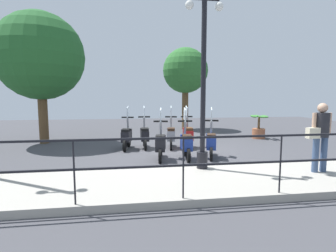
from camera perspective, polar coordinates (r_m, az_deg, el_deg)
ground_plane at (r=8.83m, az=3.42°, el=-5.90°), size 28.00×28.00×0.00m
promenade_walkway at (r=5.87m, az=9.87°, el=-11.64°), size 2.20×20.00×0.15m
fence_railing at (r=4.70m, az=14.08°, el=-5.74°), size 0.04×16.03×1.07m
lamp_post_near at (r=6.29m, az=7.67°, el=7.94°), size 0.26×0.90×4.30m
pedestrian_with_bag at (r=6.91m, az=30.26°, el=-1.15°), size 0.34×0.65×1.59m
tree_large at (r=11.76m, az=-26.09°, el=13.41°), size 3.42×3.42×5.17m
tree_distant at (r=15.18m, az=3.80°, el=11.82°), size 2.55×2.55×4.63m
potted_palm at (r=12.48m, az=19.13°, el=-0.54°), size 1.06×0.66×1.05m
scooter_near_0 at (r=8.20m, az=9.38°, el=-3.50°), size 1.20×0.54×1.54m
scooter_near_1 at (r=7.93m, az=4.00°, el=-3.77°), size 1.23×0.44×1.54m
scooter_near_2 at (r=7.83m, az=-1.65°, el=-3.89°), size 1.23×0.46×1.54m
scooter_far_0 at (r=9.71m, az=4.34°, el=-1.89°), size 1.23×0.44×1.54m
scooter_far_1 at (r=9.60m, az=0.66°, el=-1.97°), size 1.23×0.46×1.54m
scooter_far_2 at (r=9.60m, az=-5.09°, el=-1.99°), size 1.23×0.44×1.54m
scooter_far_3 at (r=9.47m, az=-8.99°, el=-2.16°), size 1.23×0.47×1.54m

